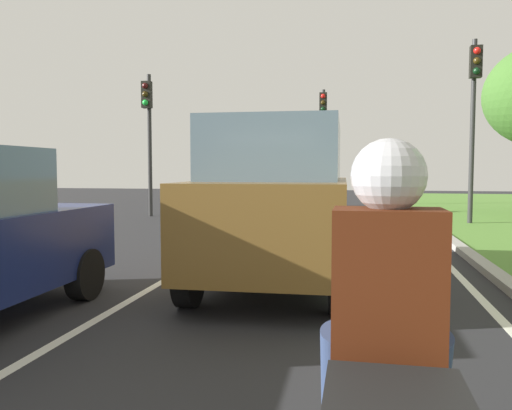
# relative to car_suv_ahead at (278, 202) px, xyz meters

# --- Properties ---
(ground_plane) EXTENTS (60.00, 60.00, 0.00)m
(ground_plane) POSITION_rel_car_suv_ahead_xyz_m (-0.95, 4.27, -1.17)
(ground_plane) COLOR #262628
(lane_line_center) EXTENTS (0.12, 32.00, 0.01)m
(lane_line_center) POSITION_rel_car_suv_ahead_xyz_m (-1.65, 4.27, -1.16)
(lane_line_center) COLOR silver
(lane_line_center) RESTS_ON ground
(lane_line_right_edge) EXTENTS (0.12, 32.00, 0.01)m
(lane_line_right_edge) POSITION_rel_car_suv_ahead_xyz_m (2.65, 4.27, -1.16)
(lane_line_right_edge) COLOR silver
(lane_line_right_edge) RESTS_ON ground
(curb_right) EXTENTS (0.24, 48.00, 0.12)m
(curb_right) POSITION_rel_car_suv_ahead_xyz_m (3.15, 4.27, -1.11)
(curb_right) COLOR #9E9B93
(curb_right) RESTS_ON ground
(car_suv_ahead) EXTENTS (2.05, 4.54, 2.28)m
(car_suv_ahead) POSITION_rel_car_suv_ahead_xyz_m (0.00, 0.00, 0.00)
(car_suv_ahead) COLOR brown
(car_suv_ahead) RESTS_ON ground
(rider_person) EXTENTS (0.50, 0.40, 1.16)m
(rider_person) POSITION_rel_car_suv_ahead_xyz_m (1.21, -5.29, 0.02)
(rider_person) COLOR #4C1E0C
(rider_person) RESTS_ON ground
(traffic_light_near_right) EXTENTS (0.32, 0.50, 5.36)m
(traffic_light_near_right) POSITION_rel_car_suv_ahead_xyz_m (4.38, 8.64, 2.46)
(traffic_light_near_right) COLOR #2D2D2D
(traffic_light_near_right) RESTS_ON ground
(traffic_light_overhead_left) EXTENTS (0.32, 0.50, 4.89)m
(traffic_light_overhead_left) POSITION_rel_car_suv_ahead_xyz_m (-5.96, 9.55, 2.13)
(traffic_light_overhead_left) COLOR #2D2D2D
(traffic_light_overhead_left) RESTS_ON ground
(traffic_light_far_median) EXTENTS (0.32, 0.50, 5.17)m
(traffic_light_far_median) POSITION_rel_car_suv_ahead_xyz_m (-0.39, 15.95, 2.37)
(traffic_light_far_median) COLOR #2D2D2D
(traffic_light_far_median) RESTS_ON ground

